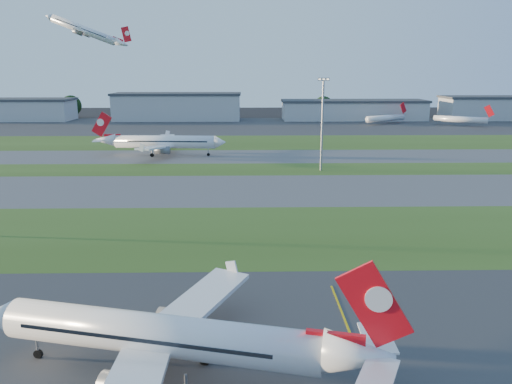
{
  "coord_description": "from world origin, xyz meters",
  "views": [
    {
      "loc": [
        -6.22,
        -31.01,
        27.99
      ],
      "look_at": [
        -4.54,
        54.23,
        7.0
      ],
      "focal_mm": 35.0,
      "sensor_mm": 36.0,
      "label": 1
    }
  ],
  "objects_px": {
    "airliner_taxiing": "(164,142)",
    "light_mast_centre": "(322,118)",
    "airliner_parked": "(163,336)",
    "mini_jet_near": "(386,118)",
    "mini_jet_far": "(461,119)"
  },
  "relations": [
    {
      "from": "mini_jet_near",
      "to": "light_mast_centre",
      "type": "relative_size",
      "value": 0.98
    },
    {
      "from": "light_mast_centre",
      "to": "airliner_taxiing",
      "type": "bearing_deg",
      "value": 151.63
    },
    {
      "from": "airliner_parked",
      "to": "mini_jet_far",
      "type": "bearing_deg",
      "value": 74.87
    },
    {
      "from": "airliner_taxiing",
      "to": "light_mast_centre",
      "type": "distance_m",
      "value": 56.16
    },
    {
      "from": "airliner_taxiing",
      "to": "mini_jet_far",
      "type": "distance_m",
      "value": 162.62
    },
    {
      "from": "mini_jet_near",
      "to": "light_mast_centre",
      "type": "height_order",
      "value": "light_mast_centre"
    },
    {
      "from": "airliner_taxiing",
      "to": "light_mast_centre",
      "type": "xyz_separation_m",
      "value": [
        48.57,
        -26.24,
        10.29
      ]
    },
    {
      "from": "airliner_parked",
      "to": "light_mast_centre",
      "type": "xyz_separation_m",
      "value": [
        29.02,
        97.48,
        10.71
      ]
    },
    {
      "from": "airliner_parked",
      "to": "mini_jet_near",
      "type": "height_order",
      "value": "airliner_parked"
    },
    {
      "from": "airliner_taxiing",
      "to": "light_mast_centre",
      "type": "bearing_deg",
      "value": 155.95
    },
    {
      "from": "airliner_parked",
      "to": "mini_jet_far",
      "type": "distance_m",
      "value": 241.96
    },
    {
      "from": "mini_jet_near",
      "to": "airliner_parked",
      "type": "bearing_deg",
      "value": -141.53
    },
    {
      "from": "mini_jet_near",
      "to": "light_mast_centre",
      "type": "xyz_separation_m",
      "value": [
        -51.94,
        -122.1,
        11.53
      ]
    },
    {
      "from": "light_mast_centre",
      "to": "mini_jet_near",
      "type": "bearing_deg",
      "value": 66.96
    },
    {
      "from": "mini_jet_far",
      "to": "light_mast_centre",
      "type": "relative_size",
      "value": 0.99
    }
  ]
}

